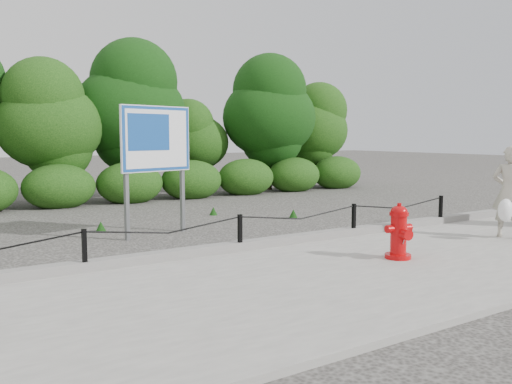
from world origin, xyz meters
The scene contains 8 objects.
ground centered at (0.00, 0.00, 0.00)m, with size 90.00×90.00×0.00m, color #2D2B28.
sidewalk centered at (0.00, -2.00, 0.04)m, with size 14.00×4.00×0.08m, color gray.
curb centered at (0.00, 0.05, 0.15)m, with size 14.00×0.22×0.14m, color slate.
chain_barrier centered at (0.00, 0.00, 0.46)m, with size 10.06×0.06×0.60m.
treeline centered at (0.25, 8.92, 2.57)m, with size 20.23×3.75×4.81m.
fire_hydrant centered at (1.74, -1.79, 0.49)m, with size 0.46×0.48×0.85m.
pedestrian centered at (4.72, -1.71, 0.91)m, with size 0.81×0.72×1.69m.
advertising_sign centered at (-0.44, 2.37, 1.77)m, with size 1.54×0.46×2.51m.
Camera 1 is at (-4.52, -7.39, 1.95)m, focal length 38.00 mm.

